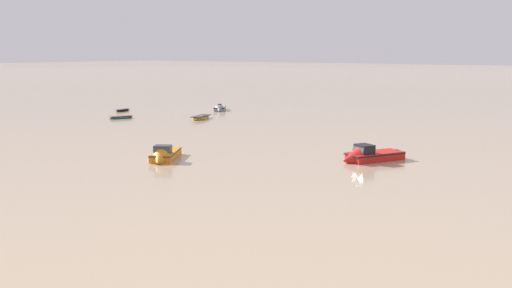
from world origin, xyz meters
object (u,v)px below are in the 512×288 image
at_px(rowboat_moored_1, 123,110).
at_px(motorboat_moored_2, 367,157).
at_px(motorboat_moored_1, 164,157).
at_px(rowboat_moored_2, 121,117).
at_px(motorboat_moored_0, 220,109).
at_px(rowboat_moored_3, 201,118).

bearing_deg(rowboat_moored_1, motorboat_moored_2, -115.72).
bearing_deg(motorboat_moored_1, rowboat_moored_2, -155.83).
height_order(motorboat_moored_0, motorboat_moored_1, motorboat_moored_1).
relative_size(rowboat_moored_3, motorboat_moored_1, 0.80).
height_order(rowboat_moored_1, rowboat_moored_2, rowboat_moored_2).
bearing_deg(motorboat_moored_2, rowboat_moored_2, -72.97).
relative_size(motorboat_moored_0, motorboat_moored_2, 0.82).
distance_m(motorboat_moored_1, motorboat_moored_2, 18.58).
xyz_separation_m(rowboat_moored_1, rowboat_moored_2, (7.30, -6.98, 0.03)).
bearing_deg(rowboat_moored_2, motorboat_moored_2, 99.71).
relative_size(rowboat_moored_2, motorboat_moored_1, 0.64).
bearing_deg(motorboat_moored_0, rowboat_moored_1, -87.68).
relative_size(motorboat_moored_0, rowboat_moored_2, 1.41).
bearing_deg(motorboat_moored_0, rowboat_moored_3, -10.74).
height_order(rowboat_moored_2, rowboat_moored_3, rowboat_moored_3).
bearing_deg(rowboat_moored_1, rowboat_moored_3, -99.94).
height_order(rowboat_moored_3, motorboat_moored_2, motorboat_moored_2).
bearing_deg(rowboat_moored_2, rowboat_moored_1, -111.44).
height_order(rowboat_moored_1, motorboat_moored_2, motorboat_moored_2).
xyz_separation_m(motorboat_moored_0, rowboat_moored_2, (-5.49, -16.72, -0.09)).
bearing_deg(rowboat_moored_3, rowboat_moored_2, 107.08).
relative_size(rowboat_moored_2, rowboat_moored_3, 0.80).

